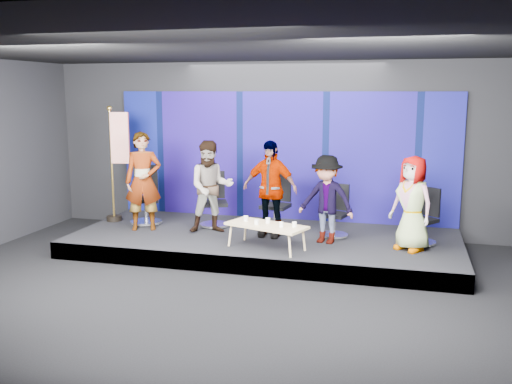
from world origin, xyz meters
TOP-DOWN VIEW (x-y plane):
  - ground at (0.00, 0.00)m, footprint 10.00×10.00m
  - room_walls at (0.00, 0.00)m, footprint 10.02×8.02m
  - riser at (0.00, 2.50)m, footprint 7.00×3.00m
  - backdrop at (0.00, 3.95)m, footprint 7.00×0.08m
  - chair_a at (-2.51, 2.79)m, footprint 0.84×0.84m
  - panelist_a at (-2.32, 2.31)m, footprint 0.80×0.67m
  - chair_b at (-1.12, 2.92)m, footprint 0.78×0.78m
  - panelist_b at (-1.01, 2.43)m, footprint 1.02×0.93m
  - chair_c at (0.12, 2.94)m, footprint 0.68×0.68m
  - panelist_c at (0.11, 2.43)m, footprint 1.07×0.56m
  - chair_d at (1.26, 2.73)m, footprint 0.65×0.65m
  - panelist_d at (1.16, 2.24)m, footprint 1.10×0.79m
  - chair_e at (2.79, 2.61)m, footprint 0.77×0.77m
  - panelist_e at (2.59, 2.15)m, footprint 0.92×0.86m
  - coffee_table at (0.26, 1.60)m, footprint 1.46×0.99m
  - mug_a at (-0.15, 1.75)m, footprint 0.08×0.08m
  - mug_b at (0.10, 1.55)m, footprint 0.07×0.07m
  - mug_c at (0.26, 1.70)m, footprint 0.08×0.08m
  - mug_d at (0.54, 1.48)m, footprint 0.07×0.07m
  - mug_e at (0.74, 1.53)m, footprint 0.07×0.07m
  - flag_stand at (-3.13, 2.83)m, footprint 0.53×0.31m

SIDE VIEW (x-z plane):
  - ground at x=0.00m, z-range 0.00..0.00m
  - riser at x=0.00m, z-range 0.00..0.30m
  - chair_d at x=1.26m, z-range 0.14..1.09m
  - chair_e at x=2.79m, z-range 0.13..1.11m
  - chair_b at x=-1.12m, z-range 0.12..1.18m
  - chair_c at x=0.12m, z-range 0.12..1.20m
  - chair_a at x=-2.51m, z-range 0.10..1.25m
  - coffee_table at x=0.26m, z-range 0.47..0.89m
  - mug_b at x=0.10m, z-range 0.72..0.80m
  - mug_d at x=0.54m, z-range 0.72..0.80m
  - mug_e at x=0.74m, z-range 0.72..0.80m
  - mug_a at x=-0.15m, z-range 0.72..0.81m
  - mug_c at x=0.26m, z-range 0.72..0.81m
  - panelist_d at x=1.16m, z-range 0.30..1.83m
  - panelist_e at x=2.59m, z-range 0.30..1.88m
  - panelist_b at x=-1.01m, z-range 0.30..2.02m
  - panelist_c at x=0.11m, z-range 0.30..2.05m
  - panelist_a at x=-2.32m, z-range 0.30..2.16m
  - flag_stand at x=-3.13m, z-range 0.37..2.69m
  - backdrop at x=0.00m, z-range 0.30..2.90m
  - room_walls at x=0.00m, z-range 0.67..4.18m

